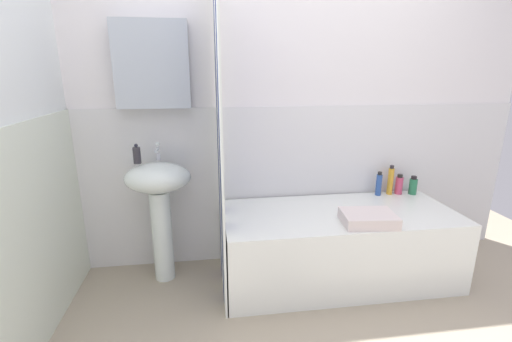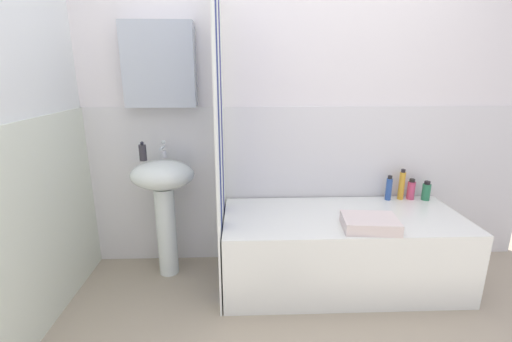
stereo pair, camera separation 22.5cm
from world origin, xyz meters
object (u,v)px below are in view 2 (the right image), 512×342
(sink, at_px, (164,193))
(soap_dispenser, at_px, (143,152))
(towel_folded, at_px, (370,223))
(body_wash_bottle, at_px, (411,190))
(conditioner_bottle, at_px, (402,185))
(lotion_bottle, at_px, (389,188))
(shampoo_bottle, at_px, (426,191))
(bathtub, at_px, (341,249))

(sink, relative_size, soap_dispenser, 6.43)
(sink, height_order, towel_folded, sink)
(soap_dispenser, height_order, body_wash_bottle, soap_dispenser)
(soap_dispenser, relative_size, body_wash_bottle, 0.84)
(conditioner_bottle, xyz_separation_m, lotion_bottle, (-0.10, -0.01, -0.02))
(conditioner_bottle, relative_size, towel_folded, 0.71)
(body_wash_bottle, bearing_deg, shampoo_bottle, -12.66)
(shampoo_bottle, xyz_separation_m, conditioner_bottle, (-0.18, 0.02, 0.04))
(soap_dispenser, distance_m, towel_folded, 1.56)
(bathtub, bearing_deg, towel_folded, -64.28)
(sink, relative_size, shampoo_bottle, 5.81)
(shampoo_bottle, xyz_separation_m, towel_folded, (-0.60, -0.49, -0.03))
(conditioner_bottle, bearing_deg, bathtub, -150.61)
(soap_dispenser, relative_size, towel_folded, 0.40)
(bathtub, xyz_separation_m, conditioner_bottle, (0.52, 0.29, 0.37))
(body_wash_bottle, distance_m, lotion_bottle, 0.18)
(bathtub, height_order, lotion_bottle, lotion_bottle)
(soap_dispenser, bearing_deg, bathtub, -7.48)
(sink, xyz_separation_m, bathtub, (1.23, -0.16, -0.37))
(shampoo_bottle, height_order, conditioner_bottle, conditioner_bottle)
(body_wash_bottle, distance_m, conditioner_bottle, 0.09)
(soap_dispenser, bearing_deg, sink, -7.37)
(body_wash_bottle, relative_size, towel_folded, 0.48)
(shampoo_bottle, relative_size, conditioner_bottle, 0.63)
(bathtub, bearing_deg, soap_dispenser, 172.52)
(soap_dispenser, distance_m, shampoo_bottle, 2.09)
(sink, xyz_separation_m, towel_folded, (1.34, -0.38, -0.09))
(towel_folded, bearing_deg, shampoo_bottle, 39.03)
(conditioner_bottle, relative_size, lotion_bottle, 1.24)
(soap_dispenser, height_order, conditioner_bottle, soap_dispenser)
(body_wash_bottle, bearing_deg, lotion_bottle, -177.08)
(soap_dispenser, bearing_deg, lotion_bottle, 3.43)
(sink, relative_size, lotion_bottle, 4.51)
(towel_folded, bearing_deg, conditioner_bottle, 50.70)
(sink, bearing_deg, soap_dispenser, 172.63)
(conditioner_bottle, height_order, lotion_bottle, conditioner_bottle)
(bathtub, xyz_separation_m, lotion_bottle, (0.42, 0.28, 0.34))
(body_wash_bottle, bearing_deg, towel_folded, -134.10)
(soap_dispenser, xyz_separation_m, lotion_bottle, (1.78, 0.11, -0.32))
(body_wash_bottle, xyz_separation_m, towel_folded, (-0.49, -0.51, -0.04))
(soap_dispenser, distance_m, body_wash_bottle, 1.99)
(towel_folded, bearing_deg, lotion_bottle, 57.62)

